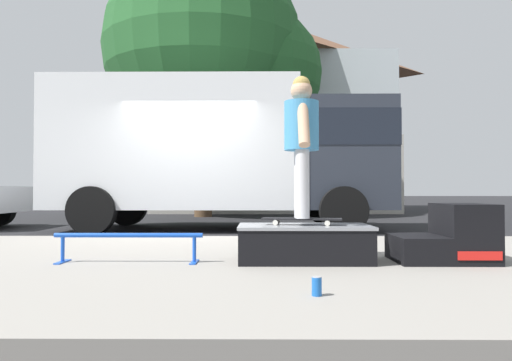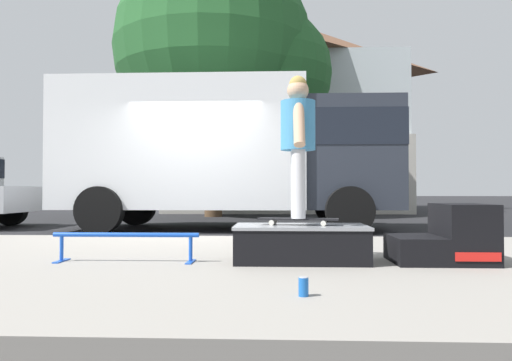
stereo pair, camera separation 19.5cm
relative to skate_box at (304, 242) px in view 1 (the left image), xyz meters
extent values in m
plane|color=black|center=(-1.76, 3.08, -0.31)|extent=(140.00, 140.00, 0.00)
cube|color=gray|center=(-1.76, 0.08, -0.25)|extent=(50.00, 5.00, 0.12)
cube|color=black|center=(0.00, 0.00, -0.01)|extent=(1.27, 0.67, 0.36)
cube|color=gray|center=(0.00, 0.00, 0.15)|extent=(1.29, 0.69, 0.03)
cube|color=black|center=(1.10, 0.00, -0.06)|extent=(0.46, 0.67, 0.25)
cube|color=black|center=(1.56, 0.00, 0.09)|extent=(0.46, 0.67, 0.56)
cube|color=red|center=(1.56, -0.34, -0.09)|extent=(0.40, 0.01, 0.08)
cylinder|color=blue|center=(-1.70, -0.09, 0.07)|extent=(1.43, 0.04, 0.04)
cylinder|color=blue|center=(-2.34, -0.09, -0.06)|extent=(0.04, 0.04, 0.26)
cube|color=blue|center=(-2.34, -0.09, -0.19)|extent=(0.06, 0.28, 0.01)
cylinder|color=blue|center=(-1.07, -0.09, -0.06)|extent=(0.04, 0.04, 0.26)
cube|color=blue|center=(-1.07, -0.09, -0.19)|extent=(0.06, 0.28, 0.01)
cube|color=black|center=(-0.02, 0.00, 0.22)|extent=(0.80, 0.32, 0.02)
cylinder|color=silver|center=(0.24, 0.05, 0.19)|extent=(0.06, 0.04, 0.05)
cylinder|color=silver|center=(0.21, -0.12, 0.19)|extent=(0.06, 0.04, 0.05)
cylinder|color=silver|center=(-0.26, 0.13, 0.19)|extent=(0.06, 0.04, 0.05)
cylinder|color=silver|center=(-0.28, -0.05, 0.19)|extent=(0.06, 0.04, 0.05)
cylinder|color=silver|center=(-0.02, 0.09, 0.57)|extent=(0.14, 0.14, 0.67)
cylinder|color=silver|center=(-0.02, -0.08, 0.57)|extent=(0.14, 0.14, 0.67)
cylinder|color=#3F8CBF|center=(-0.02, 0.00, 1.14)|extent=(0.34, 0.34, 0.48)
cylinder|color=tan|center=(-0.02, 0.22, 1.13)|extent=(0.11, 0.30, 0.46)
cylinder|color=tan|center=(-0.02, -0.21, 1.13)|extent=(0.11, 0.30, 0.46)
sphere|color=tan|center=(-0.02, 0.00, 1.49)|extent=(0.21, 0.21, 0.21)
sphere|color=tan|center=(-0.02, 0.00, 1.55)|extent=(0.17, 0.17, 0.17)
cylinder|color=#1959B2|center=(-0.06, -1.51, -0.13)|extent=(0.07, 0.07, 0.12)
cylinder|color=silver|center=(-0.06, -1.51, -0.07)|extent=(0.06, 0.06, 0.00)
cube|color=white|center=(-2.18, 5.28, 1.44)|extent=(5.00, 2.35, 2.60)
cube|color=#282D38|center=(1.27, 5.28, 1.24)|extent=(1.90, 2.16, 2.20)
cube|color=black|center=(1.27, 5.28, 1.72)|extent=(1.92, 2.19, 0.70)
cylinder|color=black|center=(1.12, 6.46, 0.14)|extent=(0.90, 0.28, 0.90)
cylinder|color=black|center=(1.12, 4.11, 0.14)|extent=(0.90, 0.28, 0.90)
cylinder|color=black|center=(-3.57, 6.46, 0.14)|extent=(0.90, 0.28, 0.90)
cylinder|color=black|center=(-3.57, 4.11, 0.14)|extent=(0.90, 0.28, 0.90)
cylinder|color=brown|center=(-2.23, 10.18, 1.34)|extent=(0.56, 0.56, 3.30)
sphere|color=#235628|center=(-2.23, 10.18, 5.02)|extent=(6.26, 6.26, 6.26)
sphere|color=#235628|center=(-0.51, 10.18, 4.24)|extent=(4.07, 4.07, 4.07)
cube|color=silver|center=(0.11, 16.06, 2.69)|extent=(9.00, 7.50, 6.00)
cube|color=#B2ADA3|center=(0.11, 12.06, 1.09)|extent=(9.00, 0.50, 2.80)
pyramid|color=brown|center=(0.11, 16.06, 6.89)|extent=(9.54, 7.95, 2.40)
camera|label=1|loc=(-0.43, -4.61, 0.50)|focal=32.89mm
camera|label=2|loc=(-0.24, -4.60, 0.50)|focal=32.89mm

